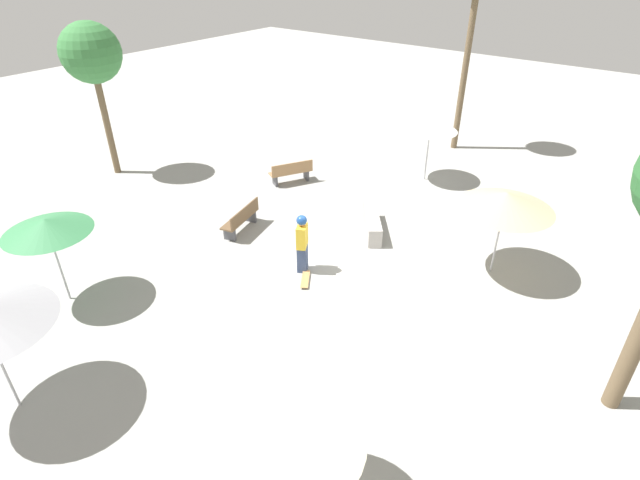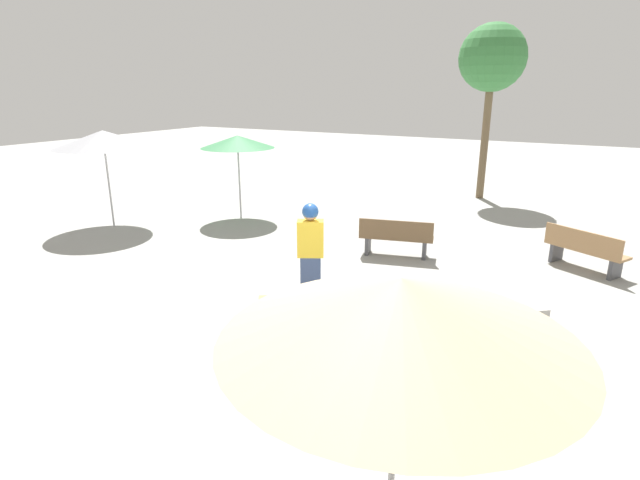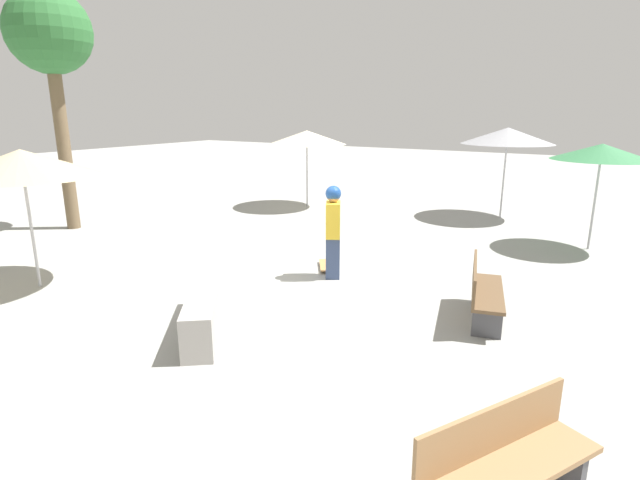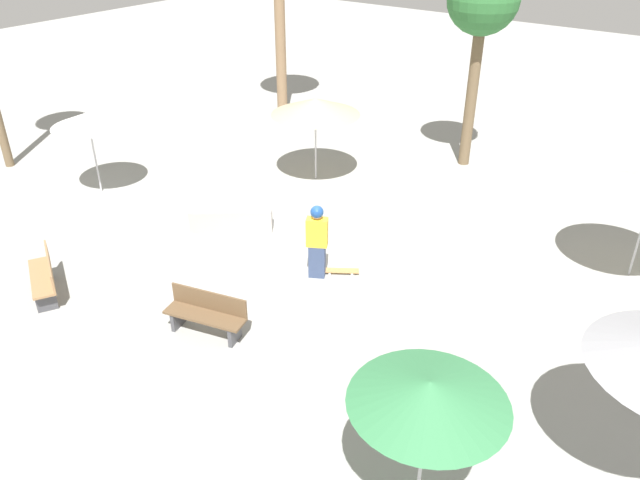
{
  "view_description": "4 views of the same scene",
  "coord_description": "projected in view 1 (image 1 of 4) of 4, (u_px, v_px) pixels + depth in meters",
  "views": [
    {
      "loc": [
        6.6,
        -9.72,
        7.95
      ],
      "look_at": [
        -0.08,
        -0.98,
        1.18
      ],
      "focal_mm": 28.0,
      "sensor_mm": 36.0,
      "label": 1
    },
    {
      "loc": [
        6.41,
        3.17,
        3.59
      ],
      "look_at": [
        -1.22,
        -1.1,
        0.9
      ],
      "focal_mm": 28.0,
      "sensor_mm": 36.0,
      "label": 2
    },
    {
      "loc": [
        -5.06,
        6.66,
        3.05
      ],
      "look_at": [
        -0.61,
        -0.64,
        0.78
      ],
      "focal_mm": 28.0,
      "sensor_mm": 36.0,
      "label": 3
    },
    {
      "loc": [
        -9.93,
        -7.87,
        7.53
      ],
      "look_at": [
        -1.13,
        -1.4,
        1.25
      ],
      "focal_mm": 35.0,
      "sensor_mm": 36.0,
      "label": 4
    }
  ],
  "objects": [
    {
      "name": "bench_near",
      "position": [
        241.0,
        219.0,
        15.43
      ],
      "size": [
        0.82,
        1.66,
        0.85
      ],
      "rotation": [
        0.0,
        0.0,
        1.82
      ],
      "color": "#47474C",
      "rests_on": "ground_plane"
    },
    {
      "name": "palm_tree_center_right",
      "position": [
        91.0,
        54.0,
        17.22
      ],
      "size": [
        2.08,
        2.08,
        5.5
      ],
      "color": "brown",
      "rests_on": "ground_plane"
    },
    {
      "name": "shade_umbrella_cream",
      "position": [
        279.0,
        429.0,
        6.83
      ],
      "size": [
        2.45,
        2.45,
        2.38
      ],
      "color": "#B7B7BC",
      "rests_on": "ground_plane"
    },
    {
      "name": "concrete_ledge",
      "position": [
        372.0,
        223.0,
        15.48
      ],
      "size": [
        1.57,
        1.84,
        0.59
      ],
      "rotation": [
        0.0,
        0.0,
        2.24
      ],
      "color": "#A8A39E",
      "rests_on": "ground_plane"
    },
    {
      "name": "bench_far",
      "position": [
        291.0,
        172.0,
        18.45
      ],
      "size": [
        1.15,
        1.62,
        0.85
      ],
      "rotation": [
        0.0,
        0.0,
        1.07
      ],
      "color": "#47474C",
      "rests_on": "ground_plane"
    },
    {
      "name": "ground_plane",
      "position": [
        343.0,
        262.0,
        14.17
      ],
      "size": [
        60.0,
        60.0,
        0.0
      ],
      "primitive_type": "plane",
      "color": "#9E9E99"
    },
    {
      "name": "skater_main",
      "position": [
        302.0,
        241.0,
        13.36
      ],
      "size": [
        0.44,
        0.52,
        1.71
      ],
      "rotation": [
        0.0,
        0.0,
        5.21
      ],
      "color": "#38476B",
      "rests_on": "ground_plane"
    },
    {
      "name": "shade_umbrella_white",
      "position": [
        431.0,
        126.0,
        17.86
      ],
      "size": [
        1.96,
        1.96,
        2.27
      ],
      "color": "#B7B7BC",
      "rests_on": "ground_plane"
    },
    {
      "name": "shade_umbrella_tan",
      "position": [
        506.0,
        201.0,
        12.68
      ],
      "size": [
        2.49,
        2.49,
        2.39
      ],
      "color": "#B7B7BC",
      "rests_on": "ground_plane"
    },
    {
      "name": "shade_umbrella_green",
      "position": [
        46.0,
        226.0,
        11.63
      ],
      "size": [
        2.04,
        2.04,
        2.32
      ],
      "color": "#B7B7BC",
      "rests_on": "ground_plane"
    },
    {
      "name": "skateboard",
      "position": [
        305.0,
        279.0,
        13.36
      ],
      "size": [
        0.61,
        0.78,
        0.07
      ],
      "rotation": [
        0.0,
        0.0,
        5.3
      ],
      "color": "#B7844C",
      "rests_on": "ground_plane"
    }
  ]
}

